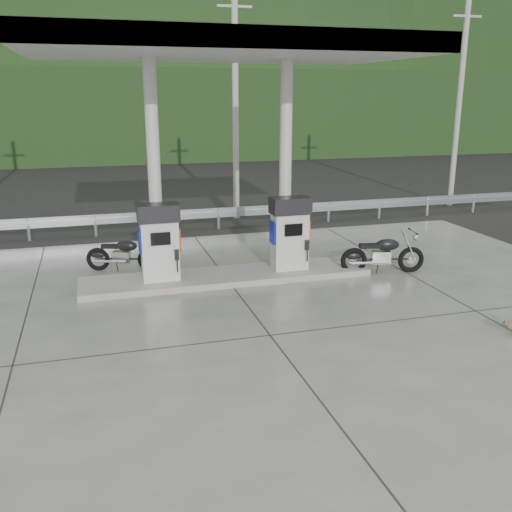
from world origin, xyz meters
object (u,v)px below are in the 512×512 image
object	(u,v)px
motorcycle_left	(123,254)
gas_pump_right	(290,233)
motorcycle_right	(383,255)
gas_pump_left	(159,242)

from	to	relation	value
motorcycle_left	gas_pump_right	bearing A→B (deg)	-1.15
motorcycle_right	gas_pump_right	bearing A→B (deg)	179.13
gas_pump_right	motorcycle_left	distance (m)	4.27
gas_pump_right	motorcycle_right	size ratio (longest dim) A/B	0.90
gas_pump_right	motorcycle_right	distance (m)	2.43
motorcycle_right	motorcycle_left	bearing A→B (deg)	174.73
gas_pump_left	motorcycle_right	world-z (taller)	gas_pump_left
gas_pump_left	motorcycle_left	xyz separation A→B (m)	(-0.77, 1.44, -0.62)
motorcycle_left	motorcycle_right	world-z (taller)	motorcycle_right
motorcycle_left	motorcycle_right	bearing A→B (deg)	1.30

